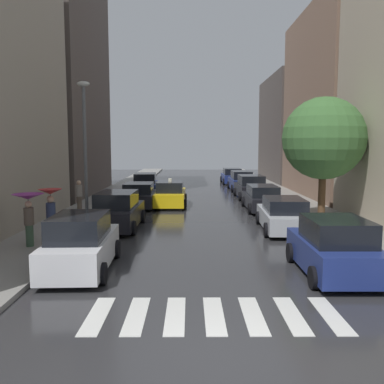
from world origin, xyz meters
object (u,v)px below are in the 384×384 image
at_px(parked_car_right_nearest, 334,248).
at_px(pedestrian_by_kerb, 51,205).
at_px(parked_car_right_fifth, 241,181).
at_px(pedestrian_foreground, 79,195).
at_px(lamp_post_left, 85,142).
at_px(parked_car_right_fourth, 251,188).
at_px(parked_car_right_third, 262,198).
at_px(parked_car_right_second, 284,215).
at_px(parked_car_left_nearest, 81,245).
at_px(pedestrian_near_tree, 28,207).
at_px(parked_car_left_third, 139,196).
at_px(parked_car_right_sixth, 232,176).
at_px(taxi_midroad, 170,194).
at_px(parked_car_left_fourth, 145,186).
at_px(street_tree_right, 324,139).
at_px(parked_car_left_second, 118,211).

relative_size(parked_car_right_nearest, pedestrian_by_kerb, 1.95).
distance_m(parked_car_right_fifth, pedestrian_by_kerb, 22.24).
bearing_deg(parked_car_right_nearest, pedestrian_foreground, 43.33).
bearing_deg(lamp_post_left, parked_car_right_nearest, -39.15).
xyz_separation_m(parked_car_right_fourth, lamp_post_left, (-9.48, -10.57, 3.24)).
bearing_deg(parked_car_right_third, parked_car_right_second, 179.76).
height_order(pedestrian_by_kerb, lamp_post_left, lamp_post_left).
bearing_deg(lamp_post_left, parked_car_left_nearest, -77.55).
distance_m(parked_car_left_nearest, parked_car_right_second, 9.83).
xyz_separation_m(pedestrian_near_tree, pedestrian_by_kerb, (0.57, 0.76, -0.05)).
bearing_deg(parked_car_left_third, parked_car_left_nearest, 178.93).
bearing_deg(pedestrian_by_kerb, lamp_post_left, 20.06).
xyz_separation_m(parked_car_left_third, parked_car_right_third, (7.57, -1.23, -0.02)).
relative_size(parked_car_right_third, parked_car_right_sixth, 1.03).
height_order(parked_car_right_nearest, pedestrian_near_tree, pedestrian_near_tree).
bearing_deg(parked_car_right_fifth, parked_car_left_nearest, 160.72).
xyz_separation_m(parked_car_right_fourth, taxi_midroad, (-5.76, -3.90, -0.04)).
distance_m(parked_car_left_fourth, taxi_midroad, 5.60).
relative_size(parked_car_right_sixth, lamp_post_left, 0.68).
height_order(parked_car_left_fourth, taxi_midroad, taxi_midroad).
distance_m(taxi_midroad, pedestrian_near_tree, 12.28).
bearing_deg(parked_car_right_sixth, pedestrian_by_kerb, 159.19).
bearing_deg(parked_car_left_nearest, parked_car_right_second, -53.52).
bearing_deg(parked_car_right_fourth, lamp_post_left, 136.98).
height_order(parked_car_left_nearest, street_tree_right, street_tree_right).
bearing_deg(parked_car_right_sixth, parked_car_right_second, 179.36).
height_order(parked_car_right_sixth, pedestrian_near_tree, pedestrian_near_tree).
bearing_deg(lamp_post_left, pedestrian_near_tree, -102.23).
bearing_deg(pedestrian_near_tree, parked_car_right_fourth, -107.40).
distance_m(parked_car_right_nearest, street_tree_right, 9.31).
xyz_separation_m(parked_car_right_sixth, street_tree_right, (2.30, -21.87, 3.50)).
height_order(parked_car_right_nearest, parked_car_right_second, parked_car_right_nearest).
xyz_separation_m(parked_car_right_fifth, parked_car_right_sixth, (-0.13, 6.56, -0.06)).
distance_m(parked_car_right_third, parked_car_right_sixth, 17.67).
distance_m(parked_car_right_fourth, pedestrian_foreground, 12.77).
bearing_deg(lamp_post_left, parked_car_right_sixth, 67.62).
bearing_deg(pedestrian_near_tree, parked_car_right_nearest, -178.93).
bearing_deg(parked_car_left_second, pedestrian_by_kerb, 149.75).
relative_size(parked_car_right_sixth, taxi_midroad, 0.99).
bearing_deg(parked_car_left_third, street_tree_right, -119.20).
bearing_deg(parked_car_right_nearest, pedestrian_near_tree, 74.12).
relative_size(parked_car_right_fourth, pedestrian_by_kerb, 2.15).
xyz_separation_m(parked_car_right_fourth, parked_car_right_fifth, (-0.04, 5.48, -0.01)).
distance_m(parked_car_left_second, taxi_midroad, 7.56).
distance_m(parked_car_left_second, parked_car_right_fourth, 13.66).
bearing_deg(pedestrian_by_kerb, parked_car_right_fourth, -7.99).
height_order(parked_car_left_third, pedestrian_by_kerb, pedestrian_by_kerb).
xyz_separation_m(parked_car_left_third, street_tree_right, (9.83, -5.43, 3.50)).
relative_size(parked_car_right_fourth, pedestrian_near_tree, 2.26).
bearing_deg(parked_car_right_sixth, lamp_post_left, 157.02).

